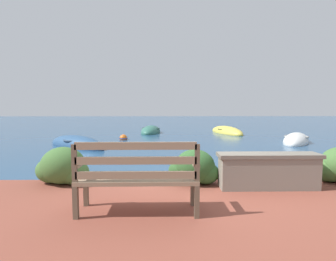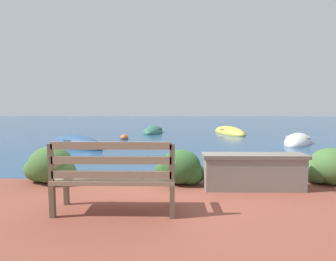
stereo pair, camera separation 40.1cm
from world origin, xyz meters
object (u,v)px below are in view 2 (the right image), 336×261
at_px(park_bench, 114,175).
at_px(rowboat_nearest, 76,145).
at_px(rowboat_outer, 153,132).
at_px(rowboat_mid, 298,142).
at_px(rowboat_far, 229,132).
at_px(mooring_buoy, 124,138).

xyz_separation_m(park_bench, rowboat_nearest, (-3.08, 7.03, -0.64)).
bearing_deg(rowboat_outer, rowboat_mid, -116.23).
bearing_deg(rowboat_outer, rowboat_far, -84.22).
distance_m(rowboat_far, rowboat_outer, 4.53).
height_order(park_bench, rowboat_nearest, park_bench).
height_order(park_bench, rowboat_outer, park_bench).
relative_size(rowboat_nearest, rowboat_far, 0.88).
relative_size(rowboat_outer, mooring_buoy, 6.35).
relative_size(park_bench, rowboat_outer, 0.59).
bearing_deg(mooring_buoy, rowboat_nearest, -123.92).
relative_size(park_bench, rowboat_mid, 0.54).
bearing_deg(rowboat_nearest, park_bench, -27.54).
distance_m(rowboat_mid, rowboat_outer, 7.90).
bearing_deg(rowboat_nearest, rowboat_outer, 102.63).
xyz_separation_m(rowboat_mid, rowboat_far, (-1.99, 4.28, -0.00)).
bearing_deg(rowboat_outer, rowboat_nearest, 162.14).
relative_size(park_bench, mooring_buoy, 3.73).
bearing_deg(rowboat_mid, park_bench, -3.67).
height_order(rowboat_far, mooring_buoy, rowboat_far).
distance_m(park_bench, rowboat_outer, 12.46).
height_order(rowboat_outer, mooring_buoy, rowboat_outer).
height_order(rowboat_nearest, rowboat_far, rowboat_nearest).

